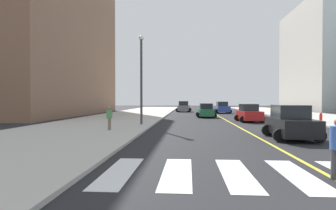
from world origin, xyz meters
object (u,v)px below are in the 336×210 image
Objects in this scene: car_red_third at (249,113)px; fire_hydrant at (321,118)px; car_blue_nearest at (222,108)px; car_green_fifth at (206,111)px; pedestrian_walking_west at (109,117)px; street_lamp at (141,72)px; car_black_second at (291,123)px; car_gray_fourth at (184,107)px.

car_red_third reaches higher than fire_hydrant.
car_green_fifth is at bearing 71.49° from car_blue_nearest.
car_green_fifth reaches higher than pedestrian_walking_west.
car_red_third is 0.54× the size of street_lamp.
pedestrian_walking_west is (-11.45, 2.68, 0.14)m from car_black_second.
car_green_fifth is at bearing 63.40° from street_lamp.
car_blue_nearest is at bearing -91.10° from car_red_third.
fire_hydrant is (6.78, -21.08, -0.34)m from car_blue_nearest.
fire_hydrant is at bearing -70.09° from pedestrian_walking_west.
car_gray_fourth is 29.56m from fire_hydrant.
fire_hydrant is 17.36m from street_lamp.
car_gray_fourth is 34.94m from pedestrian_walking_west.
car_black_second is at bearing 85.89° from car_red_third.
street_lamp is at bearing -93.27° from car_gray_fourth.
car_red_third is at bearing 161.35° from fire_hydrant.
car_black_second is 0.58× the size of street_lamp.
car_black_second is 1.09× the size of car_green_fifth.
car_blue_nearest is at bearing 107.84° from fire_hydrant.
car_black_second is at bearing -37.00° from street_lamp.
car_red_third is 4.69× the size of fire_hydrant.
street_lamp is (-9.98, 7.52, 3.75)m from car_black_second.
car_blue_nearest reaches higher than pedestrian_walking_west.
car_gray_fourth is at bearing 83.92° from street_lamp.
car_green_fifth reaches higher than fire_hydrant.
fire_hydrant is (17.98, 8.26, -0.47)m from pedestrian_walking_west.
street_lamp is (1.46, 4.84, 3.61)m from pedestrian_walking_west.
car_gray_fourth reaches higher than fire_hydrant.
street_lamp reaches higher than car_gray_fourth.
car_red_third is 15.67m from pedestrian_walking_west.
car_blue_nearest is 2.73× the size of pedestrian_walking_west.
fire_hydrant is 0.12× the size of street_lamp.
car_blue_nearest reaches higher than car_black_second.
car_red_third is 0.91× the size of car_gray_fourth.
car_blue_nearest is 26.63m from street_lamp.
street_lamp is (-6.29, -12.57, 3.82)m from car_green_fifth.
pedestrian_walking_west is 0.21× the size of street_lamp.
car_black_second is at bearing -80.58° from car_green_fifth.
car_red_third is 12.28m from street_lamp.
car_red_third is at bearing -61.46° from car_green_fifth.
car_blue_nearest is 1.01× the size of car_black_second.
car_green_fifth is at bearing -77.89° from car_black_second.
car_gray_fourth is (-7.12, 24.27, 0.09)m from car_red_third.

